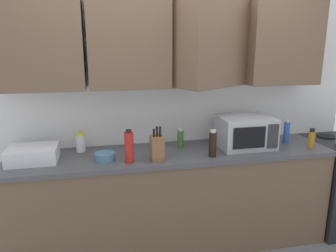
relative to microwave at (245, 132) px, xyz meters
The scene contains 12 objects.
wall_back_with_cabinets 0.89m from the microwave, 161.12° to the left, with size 3.67×0.63×2.60m.
counter_run 0.89m from the microwave, behind, with size 2.80×0.63×0.90m.
microwave is the anchor object (origin of this frame).
dish_rack 1.82m from the microwave, behind, with size 0.38×0.30×0.12m, color silver.
knife_block 0.86m from the microwave, 168.38° to the right, with size 0.11×0.12×0.28m.
bottle_soy_dark 0.42m from the microwave, 153.91° to the right, with size 0.06×0.06×0.23m.
bottle_blue_cleaner 0.44m from the microwave, ahead, with size 0.05×0.05×0.22m.
bottle_green_oil 0.59m from the microwave, behind, with size 0.05×0.05×0.19m.
bottle_white_jar 1.46m from the microwave, behind, with size 0.08×0.08×0.17m.
bottle_red_sauce 1.08m from the microwave, behind, with size 0.07×0.07×0.27m.
bottle_amber_vinegar 0.60m from the microwave, 13.67° to the right, with size 0.06×0.06×0.18m.
bowl_ceramic_small 1.26m from the microwave, behind, with size 0.17×0.17×0.06m, color teal.
Camera 1 is at (-0.61, -2.93, 1.82)m, focal length 34.88 mm.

